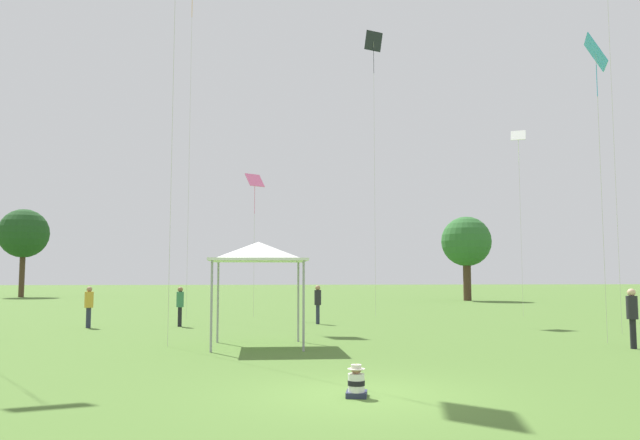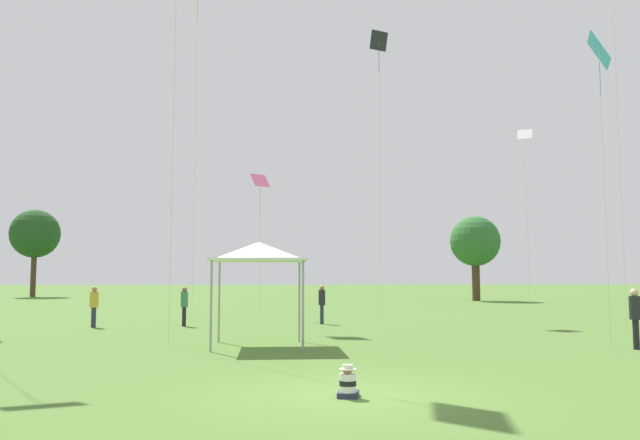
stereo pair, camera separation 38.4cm
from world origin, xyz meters
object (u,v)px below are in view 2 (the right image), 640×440
(kite_1, at_px, (260,184))
(kite_4, at_px, (525,142))
(kite_3, at_px, (599,56))
(person_standing_4, at_px, (635,313))
(person_standing_3, at_px, (184,302))
(canopy_tent, at_px, (259,252))
(distant_tree_0, at_px, (35,234))
(seated_toddler, at_px, (348,384))
(person_standing_5, at_px, (322,300))
(person_standing_2, at_px, (94,303))
(distant_tree_1, at_px, (475,242))
(kite_6, at_px, (379,51))

(kite_1, distance_m, kite_4, 14.99)
(kite_3, bearing_deg, person_standing_4, -113.36)
(person_standing_3, height_order, kite_1, kite_1)
(canopy_tent, xyz_separation_m, kite_1, (-0.29, 14.51, 4.34))
(canopy_tent, distance_m, kite_4, 20.87)
(distant_tree_0, bearing_deg, kite_4, -41.88)
(seated_toddler, xyz_separation_m, person_standing_3, (-5.26, 16.53, 0.79))
(person_standing_5, relative_size, kite_4, 0.17)
(kite_3, bearing_deg, person_standing_2, 135.15)
(person_standing_2, relative_size, kite_1, 0.22)
(person_standing_5, xyz_separation_m, distant_tree_1, (15.94, 26.05, 4.20))
(person_standing_3, relative_size, distant_tree_0, 0.19)
(person_standing_5, bearing_deg, seated_toddler, -0.40)
(seated_toddler, distance_m, kite_3, 15.76)
(person_standing_5, bearing_deg, person_standing_2, -80.69)
(kite_3, xyz_separation_m, distant_tree_1, (7.22, 35.22, -4.35))
(person_standing_2, relative_size, kite_4, 0.17)
(person_standing_5, bearing_deg, kite_3, 46.09)
(person_standing_4, relative_size, distant_tree_0, 0.20)
(person_standing_3, relative_size, kite_4, 0.17)
(seated_toddler, relative_size, person_standing_2, 0.34)
(seated_toddler, bearing_deg, person_standing_3, 119.60)
(seated_toddler, height_order, person_standing_5, person_standing_5)
(seated_toddler, relative_size, canopy_tent, 0.18)
(seated_toddler, bearing_deg, kite_6, 90.52)
(kite_4, bearing_deg, kite_3, -32.29)
(distant_tree_1, bearing_deg, kite_6, -120.32)
(distant_tree_0, relative_size, distant_tree_1, 1.23)
(distant_tree_1, bearing_deg, kite_3, -101.59)
(person_standing_5, height_order, kite_3, kite_3)
(person_standing_3, height_order, kite_4, kite_4)
(person_standing_2, bearing_deg, kite_6, 166.06)
(person_standing_5, bearing_deg, person_standing_4, 41.61)
(person_standing_3, relative_size, person_standing_5, 0.97)
(person_standing_2, height_order, distant_tree_0, distant_tree_0)
(kite_3, bearing_deg, kite_4, 55.69)
(kite_6, bearing_deg, canopy_tent, 88.06)
(person_standing_5, height_order, kite_4, kite_4)
(person_standing_2, bearing_deg, distant_tree_1, -172.07)
(person_standing_5, xyz_separation_m, kite_3, (8.72, -9.16, 8.55))
(person_standing_4, relative_size, kite_1, 0.23)
(kite_1, relative_size, distant_tree_0, 0.84)
(canopy_tent, bearing_deg, kite_4, 42.90)
(canopy_tent, relative_size, kite_4, 0.31)
(person_standing_3, height_order, person_standing_5, person_standing_5)
(seated_toddler, distance_m, kite_1, 24.06)
(canopy_tent, bearing_deg, person_standing_5, 73.22)
(person_standing_3, distance_m, kite_1, 9.47)
(canopy_tent, distance_m, kite_3, 13.24)
(person_standing_3, xyz_separation_m, distant_tree_1, (22.09, 26.94, 4.24))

